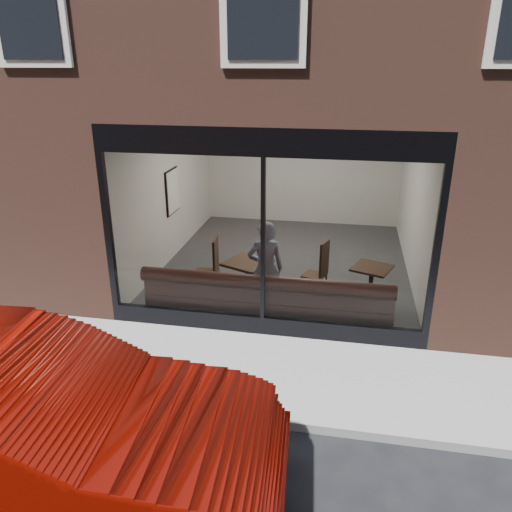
% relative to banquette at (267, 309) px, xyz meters
% --- Properties ---
extents(ground, '(120.00, 120.00, 0.00)m').
position_rel_banquette_xyz_m(ground, '(0.00, -2.45, -0.23)').
color(ground, black).
rests_on(ground, ground).
extents(sidewalk_near, '(40.00, 2.00, 0.01)m').
position_rel_banquette_xyz_m(sidewalk_near, '(0.00, -1.45, -0.22)').
color(sidewalk_near, gray).
rests_on(sidewalk_near, ground).
extents(kerb_near, '(40.00, 0.10, 0.12)m').
position_rel_banquette_xyz_m(kerb_near, '(0.00, -2.50, -0.17)').
color(kerb_near, gray).
rests_on(kerb_near, ground).
extents(host_building_pier_left, '(2.50, 12.00, 3.20)m').
position_rel_banquette_xyz_m(host_building_pier_left, '(-3.75, 5.55, 1.38)').
color(host_building_pier_left, brown).
rests_on(host_building_pier_left, ground).
extents(host_building_pier_right, '(2.50, 12.00, 3.20)m').
position_rel_banquette_xyz_m(host_building_pier_right, '(3.75, 5.55, 1.38)').
color(host_building_pier_right, brown).
rests_on(host_building_pier_right, ground).
extents(host_building_backfill, '(5.00, 6.00, 3.20)m').
position_rel_banquette_xyz_m(host_building_backfill, '(0.00, 8.55, 1.38)').
color(host_building_backfill, brown).
rests_on(host_building_backfill, ground).
extents(cafe_floor, '(6.00, 6.00, 0.00)m').
position_rel_banquette_xyz_m(cafe_floor, '(0.00, 2.55, -0.21)').
color(cafe_floor, '#2D2D30').
rests_on(cafe_floor, ground).
extents(cafe_ceiling, '(6.00, 6.00, 0.00)m').
position_rel_banquette_xyz_m(cafe_ceiling, '(0.00, 2.55, 2.97)').
color(cafe_ceiling, white).
rests_on(cafe_ceiling, host_building_upper).
extents(cafe_wall_back, '(5.00, 0.00, 5.00)m').
position_rel_banquette_xyz_m(cafe_wall_back, '(0.00, 5.54, 1.37)').
color(cafe_wall_back, silver).
rests_on(cafe_wall_back, ground).
extents(cafe_wall_left, '(0.00, 6.00, 6.00)m').
position_rel_banquette_xyz_m(cafe_wall_left, '(-2.49, 2.55, 1.37)').
color(cafe_wall_left, silver).
rests_on(cafe_wall_left, ground).
extents(cafe_wall_right, '(0.00, 6.00, 6.00)m').
position_rel_banquette_xyz_m(cafe_wall_right, '(2.49, 2.55, 1.37)').
color(cafe_wall_right, silver).
rests_on(cafe_wall_right, ground).
extents(storefront_kick, '(5.00, 0.10, 0.30)m').
position_rel_banquette_xyz_m(storefront_kick, '(0.00, -0.40, -0.08)').
color(storefront_kick, black).
rests_on(storefront_kick, ground).
extents(storefront_header, '(5.00, 0.10, 0.40)m').
position_rel_banquette_xyz_m(storefront_header, '(0.00, -0.40, 2.77)').
color(storefront_header, black).
rests_on(storefront_header, host_building_upper).
extents(storefront_mullion, '(0.06, 0.10, 2.50)m').
position_rel_banquette_xyz_m(storefront_mullion, '(0.00, -0.40, 1.32)').
color(storefront_mullion, black).
rests_on(storefront_mullion, storefront_kick).
extents(storefront_glass, '(4.80, 0.00, 4.80)m').
position_rel_banquette_xyz_m(storefront_glass, '(0.00, -0.43, 1.33)').
color(storefront_glass, white).
rests_on(storefront_glass, storefront_kick).
extents(banquette, '(4.00, 0.55, 0.45)m').
position_rel_banquette_xyz_m(banquette, '(0.00, 0.00, 0.00)').
color(banquette, '#3E1B16').
rests_on(banquette, cafe_floor).
extents(person, '(0.69, 0.55, 1.66)m').
position_rel_banquette_xyz_m(person, '(-0.07, 0.26, 0.60)').
color(person, '#8592B5').
rests_on(person, cafe_floor).
extents(cafe_table_left, '(0.92, 0.92, 0.04)m').
position_rel_banquette_xyz_m(cafe_table_left, '(-0.47, 0.69, 0.52)').
color(cafe_table_left, '#311C13').
rests_on(cafe_table_left, cafe_floor).
extents(cafe_table_right, '(0.78, 0.78, 0.04)m').
position_rel_banquette_xyz_m(cafe_table_right, '(1.68, 0.85, 0.52)').
color(cafe_table_right, '#311C13').
rests_on(cafe_table_right, cafe_floor).
extents(cafe_chair_left, '(0.48, 0.48, 0.04)m').
position_rel_banquette_xyz_m(cafe_chair_left, '(-1.38, 1.23, 0.01)').
color(cafe_chair_left, '#311C13').
rests_on(cafe_chair_left, cafe_floor).
extents(cafe_chair_right, '(0.49, 0.49, 0.04)m').
position_rel_banquette_xyz_m(cafe_chair_right, '(0.66, 1.51, 0.01)').
color(cafe_chair_right, '#311C13').
rests_on(cafe_chair_right, cafe_floor).
extents(wall_poster, '(0.02, 0.66, 0.88)m').
position_rel_banquette_xyz_m(wall_poster, '(-2.45, 2.58, 1.24)').
color(wall_poster, white).
rests_on(wall_poster, cafe_wall_left).
extents(parked_car, '(5.22, 2.17, 1.68)m').
position_rel_banquette_xyz_m(parked_car, '(-1.73, -4.01, 0.61)').
color(parked_car, '#8F0D04').
rests_on(parked_car, ground).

